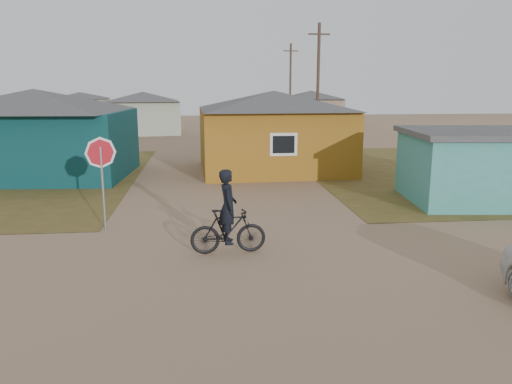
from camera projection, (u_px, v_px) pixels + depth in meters
ground at (250, 279)px, 10.96m from camera, size 120.00×120.00×0.00m
grass_ne at (503, 169)px, 25.04m from camera, size 20.00×18.00×0.00m
house_teal at (37, 132)px, 22.77m from camera, size 8.93×7.08×4.00m
house_yellow at (274, 130)px, 24.40m from camera, size 7.72×6.76×3.90m
shed_turquoise at (495, 166)px, 17.98m from camera, size 6.71×4.93×2.60m
house_pale_west at (144, 112)px, 42.99m from camera, size 7.04×6.15×3.60m
house_beige_east at (311, 108)px, 50.48m from camera, size 6.95×6.05×3.60m
house_pale_north at (81, 108)px, 53.85m from camera, size 6.28×5.81×3.40m
utility_pole_near at (318, 85)px, 32.14m from camera, size 1.40×0.20×8.00m
utility_pole_far at (290, 85)px, 47.80m from camera, size 1.40×0.20×8.00m
stop_sign at (101, 163)px, 14.17m from camera, size 0.90×0.12×2.74m
cyclist at (228, 223)px, 12.49m from camera, size 1.92×0.71×2.15m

